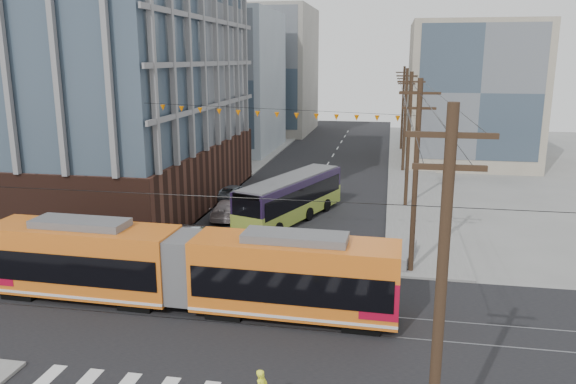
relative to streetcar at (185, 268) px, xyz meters
name	(u,v)px	position (x,y,z in m)	size (l,w,h in m)	color
ground	(209,356)	(2.59, -4.41, -1.99)	(160.00, 160.00, 0.00)	slate
office_building	(34,29)	(-19.41, 18.59, 12.31)	(30.00, 25.00, 28.60)	#381E16
bg_bldg_nw_near	(207,82)	(-14.41, 47.59, 7.01)	(18.00, 16.00, 18.00)	#8C99A5
bg_bldg_ne_near	(471,94)	(18.59, 43.59, 6.01)	(14.00, 14.00, 16.00)	gray
bg_bldg_nw_far	(263,71)	(-11.41, 67.59, 8.01)	(16.00, 18.00, 20.00)	gray
bg_bldg_ne_far	(467,93)	(20.59, 63.59, 5.01)	(16.00, 16.00, 14.00)	#8C99A5
utility_pole_near	(439,313)	(11.09, -10.41, 3.51)	(0.30, 0.30, 11.00)	black
utility_pole_far	(403,109)	(11.09, 51.59, 3.51)	(0.30, 0.30, 11.00)	black
streetcar	(185,268)	(0.00, 0.00, 0.00)	(20.70, 2.91, 3.99)	orange
city_bus	(291,198)	(2.43, 16.04, -0.29)	(2.61, 12.06, 3.42)	#211432
parked_car_silver	(193,235)	(-2.88, 8.94, -1.30)	(1.48, 4.23, 1.39)	#9CA5AC
parked_car_white	(228,209)	(-2.41, 15.61, -1.27)	(2.02, 4.98, 1.44)	#B5A7A9
parked_car_grey	(236,192)	(-3.37, 21.28, -1.34)	(2.16, 4.69, 1.30)	slate
jersey_barrier	(406,255)	(10.89, 8.32, -1.57)	(0.95, 4.23, 0.85)	slate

